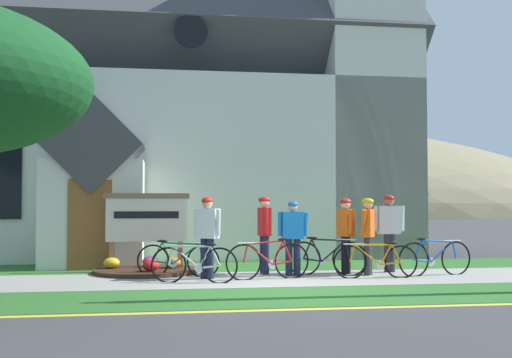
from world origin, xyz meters
name	(u,v)px	position (x,y,z in m)	size (l,w,h in m)	color
ground	(251,267)	(0.00, 4.00, 0.00)	(140.00, 140.00, 0.00)	#3D3D3F
sidewalk_slab	(198,280)	(-1.41, 1.64, 0.01)	(32.00, 2.65, 0.01)	#99968E
grass_verge	(206,298)	(-1.41, -0.80, 0.00)	(32.00, 2.23, 0.01)	#2D6628
church_lawn	(192,267)	(-1.41, 4.23, 0.00)	(24.00, 2.53, 0.01)	#2D6628
curb_paint_stripe	(212,312)	(-1.41, -2.06, 0.00)	(28.00, 0.16, 0.01)	yellow
church_building	(194,111)	(-1.10, 10.13, 4.68)	(13.72, 11.61, 12.57)	silver
church_sign	(147,220)	(-2.48, 3.43, 1.17)	(1.94, 0.12, 1.78)	#7F6047
flower_bed	(146,269)	(-2.48, 3.09, 0.08)	(2.30, 2.30, 0.34)	#382319
bicycle_blue	(326,257)	(1.37, 2.09, 0.39)	(1.67, 0.53, 0.85)	black
bicycle_red	(435,258)	(3.64, 1.66, 0.38)	(1.78, 0.37, 0.84)	black
bicycle_white	(376,261)	(2.26, 1.43, 0.36)	(1.75, 0.22, 0.77)	black
bicycle_silver	(194,264)	(-1.49, 1.23, 0.37)	(1.68, 0.47, 0.79)	black
bicycle_black	(268,260)	(0.02, 1.55, 0.39)	(1.77, 0.31, 0.85)	black
bicycle_yellow	(178,260)	(-1.80, 2.26, 0.36)	(1.73, 0.47, 0.79)	black
cyclist_in_red_jersey	(207,231)	(-1.21, 1.80, 0.99)	(0.51, 0.55, 1.68)	#191E38
cyclist_in_blue_jersey	(346,230)	(1.87, 2.29, 0.97)	(0.31, 0.70, 1.66)	black
cyclist_in_green_jersey	(389,226)	(2.92, 2.43, 1.03)	(0.68, 0.28, 1.74)	#2D2D33
cyclist_in_orange_jersey	(293,233)	(0.64, 2.07, 0.92)	(0.63, 0.29, 1.60)	#191E38
cyclist_in_white_jersey	(368,230)	(2.26, 1.96, 0.97)	(0.44, 0.63, 1.66)	#2D2D33
cyclist_in_yellow_jersey	(264,228)	(0.09, 2.49, 1.00)	(0.29, 0.77, 1.70)	#191E38
roadside_conifer	(383,121)	(5.68, 10.36, 4.49)	(3.15, 3.15, 7.19)	#3D2D1E
distant_hill	(229,215)	(6.54, 71.08, 0.00)	(97.79, 54.12, 23.83)	#847A5B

